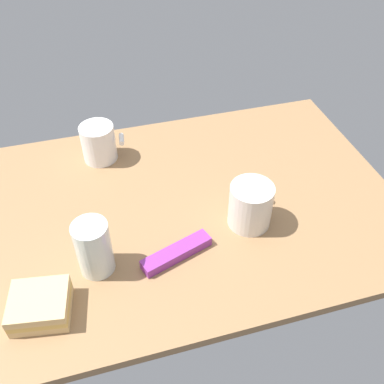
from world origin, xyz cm
name	(u,v)px	position (x,y,z in cm)	size (l,w,h in cm)	color
tabletop	(192,205)	(0.00, 0.00, 1.00)	(90.00, 64.00, 2.00)	#936D47
coffee_mug_black	(99,142)	(-17.23, 21.04, 6.69)	(10.34, 8.10, 9.11)	white
coffee_mug_milky	(251,205)	(9.80, -8.88, 6.96)	(8.92, 11.29, 9.65)	silver
sandwich_main	(40,306)	(-32.38, -19.42, 4.20)	(11.06, 10.25, 4.40)	#DBB77A
glass_of_milk	(94,250)	(-21.96, -12.19, 6.97)	(6.57, 6.57, 11.39)	silver
snack_bar	(177,253)	(-6.96, -13.65, 3.00)	(14.58, 3.19, 2.00)	purple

